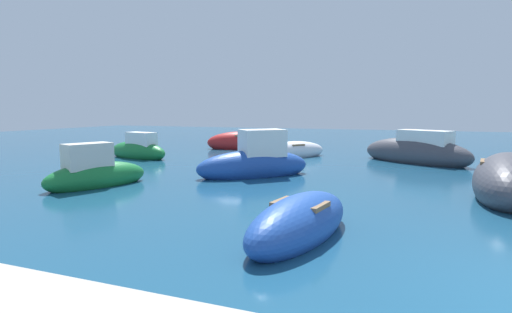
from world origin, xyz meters
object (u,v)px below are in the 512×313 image
moored_boat_6 (95,174)px  moored_boat_1 (416,152)px  moored_boat_10 (242,143)px  moored_boat_5 (293,151)px  moored_boat_0 (255,163)px  moored_boat_3 (509,182)px  moored_boat_7 (300,223)px  moored_boat_11 (138,150)px

moored_boat_6 → moored_boat_1: bearing=-23.3°
moored_boat_1 → moored_boat_10: moored_boat_1 is taller
moored_boat_6 → moored_boat_5: bearing=0.2°
moored_boat_0 → moored_boat_5: size_ratio=1.07×
moored_boat_0 → moored_boat_3: bearing=129.1°
moored_boat_10 → moored_boat_6: bearing=70.5°
moored_boat_6 → moored_boat_7: bearing=-89.0°
moored_boat_1 → moored_boat_5: size_ratio=1.41×
moored_boat_7 → moored_boat_10: bearing=37.0°
moored_boat_10 → moored_boat_0: bearing=94.2°
moored_boat_1 → moored_boat_6: 12.36m
moored_boat_11 → moored_boat_6: bearing=131.1°
moored_boat_7 → moored_boat_6: bearing=80.5°
moored_boat_5 → moored_boat_0: bearing=39.2°
moored_boat_1 → moored_boat_7: (-1.97, -11.26, -0.17)m
moored_boat_3 → moored_boat_5: size_ratio=1.27×
moored_boat_6 → moored_boat_7: size_ratio=0.95×
moored_boat_6 → moored_boat_11: (-3.15, 6.06, -0.01)m
moored_boat_7 → moored_boat_10: size_ratio=0.80×
moored_boat_10 → moored_boat_11: 6.27m
moored_boat_3 → moored_boat_10: (-11.09, 9.25, -0.06)m
moored_boat_10 → moored_boat_5: bearing=121.6°
moored_boat_7 → moored_boat_11: size_ratio=0.92×
moored_boat_5 → moored_boat_3: bearing=85.3°
moored_boat_10 → moored_boat_11: (-2.76, -5.63, 0.00)m
moored_boat_1 → moored_boat_11: 12.10m
moored_boat_0 → moored_boat_5: 5.55m
moored_boat_0 → moored_boat_11: moored_boat_0 is taller
moored_boat_0 → moored_boat_11: 7.29m
moored_boat_11 → moored_boat_10: bearing=-102.5°
moored_boat_1 → moored_boat_7: moored_boat_1 is taller
moored_boat_0 → moored_boat_7: moored_boat_0 is taller
moored_boat_0 → moored_boat_6: moored_boat_0 is taller
moored_boat_7 → moored_boat_11: 12.96m
moored_boat_10 → moored_boat_11: moored_boat_11 is taller
moored_boat_7 → moored_boat_10: moored_boat_10 is taller
moored_boat_5 → moored_boat_11: bearing=-30.1°
moored_boat_3 → moored_boat_1: bearing=27.3°
moored_boat_1 → moored_boat_10: bearing=14.6°
moored_boat_1 → moored_boat_5: moored_boat_1 is taller
moored_boat_3 → moored_boat_10: size_ratio=1.04×
moored_boat_0 → moored_boat_7: 6.50m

